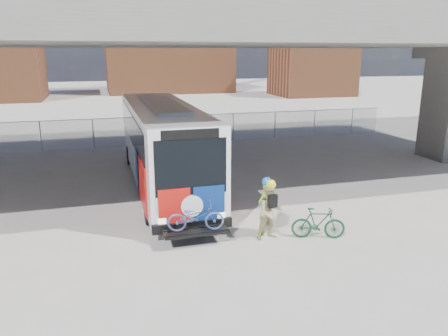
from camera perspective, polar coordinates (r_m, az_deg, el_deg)
name	(u,v)px	position (r m, az deg, el deg)	size (l,w,h in m)	color
ground	(226,203)	(17.22, 0.33, -4.57)	(160.00, 160.00, 0.00)	#9E9991
bus	(162,139)	(19.19, -8.04, 3.84)	(2.67, 12.97, 3.69)	silver
overpass	(201,33)	(20.13, -3.01, 17.16)	(40.00, 16.00, 7.95)	#605E59
chainlink_fence	(174,122)	(28.29, -6.58, 6.00)	(30.00, 0.06, 30.00)	gray
brick_buildings	(138,55)	(64.07, -11.21, 14.29)	(54.00, 22.00, 12.00)	brown
smokestack	(213,8)	(73.30, -1.40, 20.13)	(2.20, 2.20, 25.00)	brown
bollard	(266,215)	(14.24, 5.52, -6.08)	(0.32, 0.32, 1.22)	silver
cyclist_hivis	(266,207)	(14.14, 5.52, -5.08)	(0.74, 0.61, 1.91)	#98E418
cyclist_tan	(270,211)	(13.80, 6.08, -5.63)	(0.94, 0.78, 1.94)	tan
bike_parked	(318,223)	(14.20, 12.21, -7.05)	(0.48, 1.69, 1.01)	#143E25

